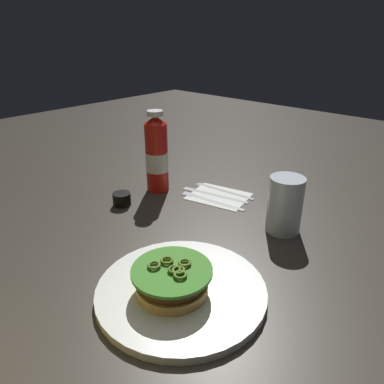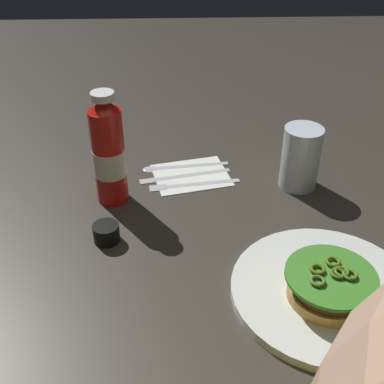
{
  "view_description": "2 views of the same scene",
  "coord_description": "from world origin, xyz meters",
  "px_view_note": "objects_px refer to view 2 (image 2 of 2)",
  "views": [
    {
      "loc": [
        -0.43,
        0.45,
        0.43
      ],
      "look_at": [
        0.07,
        -0.1,
        0.08
      ],
      "focal_mm": 33.62,
      "sensor_mm": 36.0,
      "label": 1
    },
    {
      "loc": [
        0.14,
        0.64,
        0.57
      ],
      "look_at": [
        0.11,
        -0.11,
        0.06
      ],
      "focal_mm": 46.38,
      "sensor_mm": 36.0,
      "label": 2
    }
  ],
  "objects_px": {
    "ketchup_bottle": "(109,153)",
    "fork_utensil": "(187,184)",
    "condiment_cup": "(106,233)",
    "burger_sandwich": "(329,286)",
    "napkin": "(191,175)",
    "spoon_utensil": "(174,166)",
    "dinner_plate": "(326,292)",
    "butter_knife": "(180,175)",
    "water_glass": "(301,158)"
  },
  "relations": [
    {
      "from": "ketchup_bottle",
      "to": "fork_utensil",
      "type": "xyz_separation_m",
      "value": [
        -0.15,
        -0.04,
        -0.1
      ]
    },
    {
      "from": "condiment_cup",
      "to": "burger_sandwich",
      "type": "bearing_deg",
      "value": 154.84
    },
    {
      "from": "napkin",
      "to": "spoon_utensil",
      "type": "bearing_deg",
      "value": -41.85
    },
    {
      "from": "spoon_utensil",
      "to": "fork_utensil",
      "type": "xyz_separation_m",
      "value": [
        -0.03,
        0.07,
        -0.0
      ]
    },
    {
      "from": "fork_utensil",
      "to": "condiment_cup",
      "type": "bearing_deg",
      "value": 49.17
    },
    {
      "from": "burger_sandwich",
      "to": "spoon_utensil",
      "type": "distance_m",
      "value": 0.47
    },
    {
      "from": "burger_sandwich",
      "to": "spoon_utensil",
      "type": "relative_size",
      "value": 0.72
    },
    {
      "from": "dinner_plate",
      "to": "butter_knife",
      "type": "height_order",
      "value": "dinner_plate"
    },
    {
      "from": "condiment_cup",
      "to": "fork_utensil",
      "type": "bearing_deg",
      "value": -130.83
    },
    {
      "from": "ketchup_bottle",
      "to": "water_glass",
      "type": "distance_m",
      "value": 0.38
    },
    {
      "from": "ketchup_bottle",
      "to": "fork_utensil",
      "type": "bearing_deg",
      "value": -164.59
    },
    {
      "from": "water_glass",
      "to": "fork_utensil",
      "type": "height_order",
      "value": "water_glass"
    },
    {
      "from": "condiment_cup",
      "to": "water_glass",
      "type": "bearing_deg",
      "value": -156.27
    },
    {
      "from": "ketchup_bottle",
      "to": "fork_utensil",
      "type": "height_order",
      "value": "ketchup_bottle"
    },
    {
      "from": "dinner_plate",
      "to": "burger_sandwich",
      "type": "bearing_deg",
      "value": 76.11
    },
    {
      "from": "butter_knife",
      "to": "napkin",
      "type": "bearing_deg",
      "value": -167.87
    },
    {
      "from": "dinner_plate",
      "to": "condiment_cup",
      "type": "height_order",
      "value": "condiment_cup"
    },
    {
      "from": "water_glass",
      "to": "napkin",
      "type": "bearing_deg",
      "value": -11.31
    },
    {
      "from": "fork_utensil",
      "to": "dinner_plate",
      "type": "bearing_deg",
      "value": 123.17
    },
    {
      "from": "water_glass",
      "to": "condiment_cup",
      "type": "height_order",
      "value": "water_glass"
    },
    {
      "from": "fork_utensil",
      "to": "butter_knife",
      "type": "bearing_deg",
      "value": -66.91
    },
    {
      "from": "condiment_cup",
      "to": "butter_knife",
      "type": "xyz_separation_m",
      "value": [
        -0.13,
        -0.2,
        -0.01
      ]
    },
    {
      "from": "condiment_cup",
      "to": "butter_knife",
      "type": "height_order",
      "value": "condiment_cup"
    },
    {
      "from": "napkin",
      "to": "fork_utensil",
      "type": "distance_m",
      "value": 0.04
    },
    {
      "from": "ketchup_bottle",
      "to": "butter_knife",
      "type": "distance_m",
      "value": 0.18
    },
    {
      "from": "condiment_cup",
      "to": "spoon_utensil",
      "type": "bearing_deg",
      "value": -116.35
    },
    {
      "from": "dinner_plate",
      "to": "ketchup_bottle",
      "type": "bearing_deg",
      "value": -37.9
    },
    {
      "from": "burger_sandwich",
      "to": "butter_knife",
      "type": "relative_size",
      "value": 0.7
    },
    {
      "from": "ketchup_bottle",
      "to": "napkin",
      "type": "xyz_separation_m",
      "value": [
        -0.16,
        -0.08,
        -0.1
      ]
    },
    {
      "from": "dinner_plate",
      "to": "spoon_utensil",
      "type": "relative_size",
      "value": 1.57
    },
    {
      "from": "napkin",
      "to": "fork_utensil",
      "type": "relative_size",
      "value": 0.82
    },
    {
      "from": "dinner_plate",
      "to": "burger_sandwich",
      "type": "xyz_separation_m",
      "value": [
        0.0,
        0.02,
        0.03
      ]
    },
    {
      "from": "burger_sandwich",
      "to": "ketchup_bottle",
      "type": "relative_size",
      "value": 0.6
    },
    {
      "from": "condiment_cup",
      "to": "napkin",
      "type": "bearing_deg",
      "value": -126.97
    },
    {
      "from": "spoon_utensil",
      "to": "condiment_cup",
      "type": "bearing_deg",
      "value": 63.65
    },
    {
      "from": "dinner_plate",
      "to": "water_glass",
      "type": "bearing_deg",
      "value": -94.03
    },
    {
      "from": "dinner_plate",
      "to": "butter_knife",
      "type": "bearing_deg",
      "value": -57.71
    },
    {
      "from": "fork_utensil",
      "to": "napkin",
      "type": "bearing_deg",
      "value": -104.99
    },
    {
      "from": "condiment_cup",
      "to": "butter_knife",
      "type": "distance_m",
      "value": 0.24
    },
    {
      "from": "condiment_cup",
      "to": "napkin",
      "type": "relative_size",
      "value": 0.3
    },
    {
      "from": "butter_knife",
      "to": "fork_utensil",
      "type": "bearing_deg",
      "value": 113.09
    },
    {
      "from": "water_glass",
      "to": "spoon_utensil",
      "type": "xyz_separation_m",
      "value": [
        0.26,
        -0.08,
        -0.06
      ]
    },
    {
      "from": "condiment_cup",
      "to": "butter_knife",
      "type": "bearing_deg",
      "value": -123.05
    },
    {
      "from": "butter_knife",
      "to": "fork_utensil",
      "type": "distance_m",
      "value": 0.04
    },
    {
      "from": "burger_sandwich",
      "to": "butter_knife",
      "type": "height_order",
      "value": "burger_sandwich"
    },
    {
      "from": "burger_sandwich",
      "to": "water_glass",
      "type": "xyz_separation_m",
      "value": [
        -0.03,
        -0.33,
        0.03
      ]
    },
    {
      "from": "ketchup_bottle",
      "to": "napkin",
      "type": "bearing_deg",
      "value": -153.24
    },
    {
      "from": "water_glass",
      "to": "condiment_cup",
      "type": "bearing_deg",
      "value": 23.73
    },
    {
      "from": "dinner_plate",
      "to": "condiment_cup",
      "type": "distance_m",
      "value": 0.39
    },
    {
      "from": "ketchup_bottle",
      "to": "butter_knife",
      "type": "bearing_deg",
      "value": -150.83
    }
  ]
}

